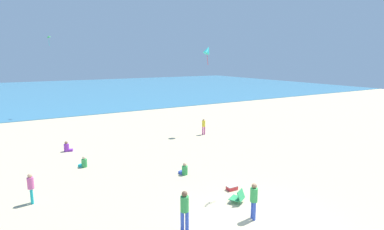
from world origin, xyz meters
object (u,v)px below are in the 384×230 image
object	(u,v)px
person_0	(67,148)
kite_teal	(207,50)
person_4	(204,125)
kite_green	(48,37)
person_6	(31,186)
beach_chair_mid_beach	(238,197)
person_3	(84,163)
person_1	(184,170)
person_5	(185,208)
person_2	(254,199)
cooler_box	(232,188)

from	to	relation	value
person_0	kite_teal	xyz separation A→B (m)	(11.53, -0.22, 6.82)
person_4	kite_green	world-z (taller)	kite_green
person_0	kite_teal	size ratio (longest dim) A/B	0.44
person_6	kite_green	world-z (taller)	kite_green
kite_green	kite_teal	world-z (taller)	kite_green
kite_green	beach_chair_mid_beach	bearing A→B (deg)	-81.32
beach_chair_mid_beach	person_3	world-z (taller)	person_3
person_1	person_5	bearing A→B (deg)	129.40
person_6	kite_green	size ratio (longest dim) A/B	1.26
person_1	person_6	bearing A→B (deg)	65.14
person_6	person_5	bearing A→B (deg)	-45.70
person_2	kite_green	xyz separation A→B (m)	(-3.82, 28.90, 7.81)
person_3	kite_green	size ratio (longest dim) A/B	0.61
person_5	person_6	size ratio (longest dim) A/B	1.14
beach_chair_mid_beach	person_6	bearing A→B (deg)	29.82
kite_green	kite_teal	xyz separation A→B (m)	(10.45, -15.52, -1.61)
person_5	person_1	bearing A→B (deg)	-176.41
person_1	kite_teal	bearing A→B (deg)	-61.98
person_5	kite_teal	xyz separation A→B (m)	(9.43, 12.72, 6.17)
person_1	person_3	xyz separation A→B (m)	(-4.57, 4.12, -0.00)
person_0	person_2	bearing A→B (deg)	-48.74
person_2	person_4	world-z (taller)	person_2
person_1	kite_green	world-z (taller)	kite_green
person_0	person_2	size ratio (longest dim) A/B	0.48
person_3	kite_teal	world-z (taller)	kite_teal
cooler_box	kite_green	distance (m)	28.03
person_2	person_4	xyz separation A→B (m)	(5.89, 12.75, -0.07)
beach_chair_mid_beach	kite_green	bearing A→B (deg)	-20.91
cooler_box	person_3	bearing A→B (deg)	128.18
person_2	kite_teal	xyz separation A→B (m)	(6.63, 13.38, 6.21)
person_3	person_1	bearing A→B (deg)	-172.18
beach_chair_mid_beach	person_5	bearing A→B (deg)	73.71
person_0	person_3	size ratio (longest dim) A/B	1.08
cooler_box	person_4	distance (m)	11.23
cooler_box	kite_teal	bearing A→B (deg)	62.34
cooler_box	kite_teal	size ratio (longest dim) A/B	0.33
person_2	person_6	distance (m)	9.72
cooler_box	person_1	xyz separation A→B (m)	(-1.02, 2.99, 0.14)
beach_chair_mid_beach	person_1	size ratio (longest dim) A/B	1.17
cooler_box	person_4	xyz separation A→B (m)	(4.88, 10.09, 0.69)
person_6	person_4	bearing A→B (deg)	29.42
cooler_box	kite_teal	world-z (taller)	kite_teal
person_3	kite_green	world-z (taller)	kite_green
person_6	kite_teal	size ratio (longest dim) A/B	0.85
person_4	kite_teal	distance (m)	6.35
beach_chair_mid_beach	cooler_box	size ratio (longest dim) A/B	1.49
person_4	person_6	distance (m)	15.00
beach_chair_mid_beach	person_1	bearing A→B (deg)	-24.36
beach_chair_mid_beach	person_1	distance (m)	4.25
beach_chair_mid_beach	person_4	xyz separation A→B (m)	(5.51, 11.34, 0.52)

